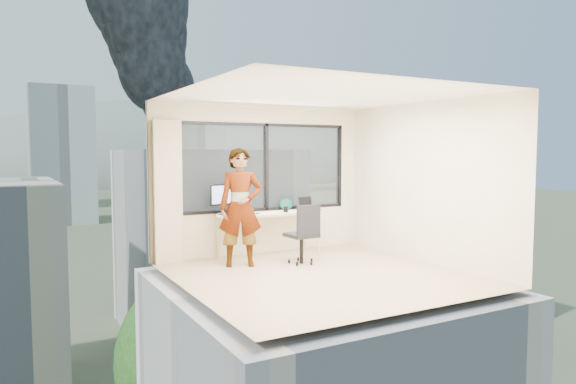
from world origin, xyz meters
TOP-DOWN VIEW (x-y plane):
  - floor at (0.00, 0.00)m, footprint 4.00×4.00m
  - ceiling at (0.00, 0.00)m, footprint 4.00×4.00m
  - wall_front at (0.00, -2.00)m, footprint 4.00×0.01m
  - wall_left at (-2.00, 0.00)m, footprint 0.01×4.00m
  - wall_right at (2.00, 0.00)m, footprint 0.01×4.00m
  - window_wall at (0.05, 2.00)m, footprint 3.30×0.16m
  - curtain at (-1.72, 1.88)m, footprint 0.45×0.14m
  - desk at (0.00, 1.66)m, footprint 1.80×0.60m
  - chair at (0.15, 0.82)m, footprint 0.53×0.53m
  - person at (-0.78, 1.13)m, footprint 0.79×0.65m
  - monitor at (-0.80, 1.79)m, footprint 0.53×0.21m
  - game_console at (-0.42, 1.84)m, footprint 0.30×0.26m
  - laptop at (0.80, 1.62)m, footprint 0.44×0.45m
  - cellphone at (-0.29, 1.60)m, footprint 0.13×0.09m
  - pen_cup at (0.28, 1.59)m, footprint 0.09×0.09m
  - handbag at (0.45, 1.89)m, footprint 0.27×0.14m
  - exterior_ground at (0.00, 120.00)m, footprint 400.00×400.00m
  - near_bldg_b at (12.00, 38.00)m, footprint 14.00×13.00m
  - near_bldg_c at (30.00, 28.00)m, footprint 12.00×10.00m
  - far_tower_b at (8.00, 120.00)m, footprint 13.00×13.00m
  - far_tower_c at (45.00, 140.00)m, footprint 15.00×15.00m
  - hill_b at (100.00, 320.00)m, footprint 300.00×220.00m
  - tree_b at (4.00, 18.00)m, footprint 7.60×7.60m
  - tree_c at (22.00, 40.00)m, footprint 8.40×8.40m
  - smoke_plume_b at (55.00, 170.00)m, footprint 30.00×18.00m

SIDE VIEW (x-z plane):
  - exterior_ground at x=0.00m, z-range -14.02..-13.98m
  - hill_b at x=100.00m, z-range -62.00..34.00m
  - tree_b at x=4.00m, z-range -14.00..-5.00m
  - near_bldg_c at x=30.00m, z-range -14.00..-4.00m
  - tree_c at x=22.00m, z-range -14.00..-4.00m
  - near_bldg_b at x=12.00m, z-range -14.00..2.00m
  - far_tower_c at x=45.00m, z-range -14.00..12.00m
  - floor at x=0.00m, z-range -0.01..0.01m
  - desk at x=0.00m, z-range 0.00..0.75m
  - chair at x=0.15m, z-range 0.00..0.98m
  - cellphone at x=-0.29m, z-range 0.75..0.76m
  - game_console at x=-0.42m, z-range 0.75..0.82m
  - pen_cup at x=0.28m, z-range 0.75..0.85m
  - handbag at x=0.45m, z-range 0.75..0.95m
  - laptop at x=0.80m, z-range 0.75..0.97m
  - person at x=-0.78m, z-range 0.00..1.86m
  - far_tower_b at x=8.00m, z-range -14.00..16.00m
  - monitor at x=-0.80m, z-range 0.75..1.27m
  - curtain at x=-1.72m, z-range 0.00..2.30m
  - wall_front at x=0.00m, z-range 0.00..2.60m
  - wall_left at x=-2.00m, z-range 0.00..2.60m
  - wall_right at x=2.00m, z-range 0.00..2.60m
  - window_wall at x=0.05m, z-range 0.75..2.30m
  - ceiling at x=0.00m, z-range 2.60..2.60m
  - smoke_plume_b at x=55.00m, z-range -8.00..62.00m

